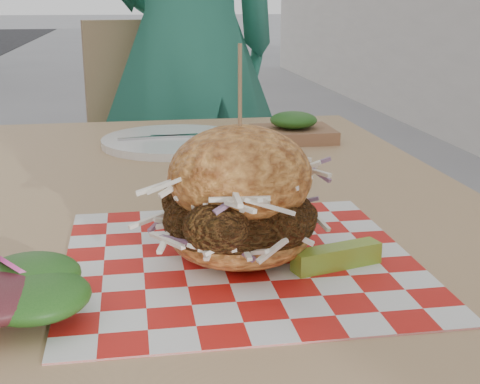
{
  "coord_description": "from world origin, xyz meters",
  "views": [
    {
      "loc": [
        -0.26,
        -0.94,
        1.02
      ],
      "look_at": [
        -0.15,
        -0.3,
        0.82
      ],
      "focal_mm": 50.0,
      "sensor_mm": 36.0,
      "label": 1
    }
  ],
  "objects_px": {
    "diner": "(189,45)",
    "patio_chair": "(154,157)",
    "patio_table": "(193,249)",
    "sandwich": "(240,203)"
  },
  "relations": [
    {
      "from": "diner",
      "to": "patio_chair",
      "type": "bearing_deg",
      "value": -22.35
    },
    {
      "from": "diner",
      "to": "sandwich",
      "type": "relative_size",
      "value": 8.0
    },
    {
      "from": "patio_table",
      "to": "sandwich",
      "type": "height_order",
      "value": "sandwich"
    },
    {
      "from": "diner",
      "to": "patio_chair",
      "type": "distance_m",
      "value": 0.35
    },
    {
      "from": "patio_table",
      "to": "diner",
      "type": "bearing_deg",
      "value": 84.94
    },
    {
      "from": "patio_table",
      "to": "patio_chair",
      "type": "relative_size",
      "value": 1.26
    },
    {
      "from": "sandwich",
      "to": "patio_chair",
      "type": "bearing_deg",
      "value": 91.88
    },
    {
      "from": "patio_chair",
      "to": "sandwich",
      "type": "xyz_separation_m",
      "value": [
        0.04,
        -1.32,
        0.26
      ]
    },
    {
      "from": "diner",
      "to": "sandwich",
      "type": "distance_m",
      "value": 1.32
    },
    {
      "from": "diner",
      "to": "patio_table",
      "type": "height_order",
      "value": "diner"
    }
  ]
}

